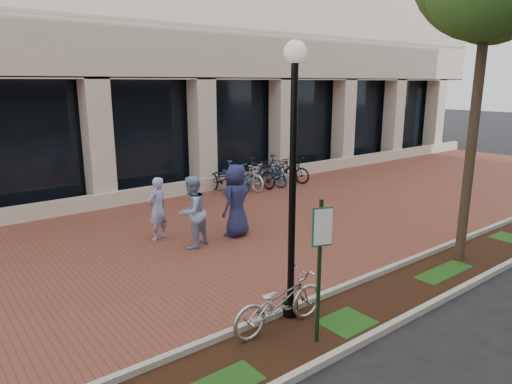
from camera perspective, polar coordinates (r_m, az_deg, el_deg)
ground at (r=12.98m, az=-2.67°, el=-4.70°), size 120.00×120.00×0.00m
brick_plaza at (r=12.98m, az=-2.67°, el=-4.68°), size 40.00×9.00×0.01m
planting_strip at (r=9.50m, az=16.46°, el=-12.35°), size 40.00×1.50×0.01m
curb_plaza_side at (r=9.88m, az=12.90°, el=-10.73°), size 40.00×0.12×0.12m
curb_street_side at (r=9.12m, az=20.40°, el=-13.43°), size 40.00×0.12×0.12m
parking_sign at (r=7.10m, az=8.04°, el=-7.65°), size 0.34×0.07×2.37m
lamppost at (r=7.58m, az=4.63°, el=2.74°), size 0.36×0.36×4.71m
locked_bicycle at (r=7.85m, az=2.90°, el=-13.53°), size 1.89×0.69×0.99m
pedestrian_left at (r=12.24m, az=-12.19°, el=-2.04°), size 0.71×0.59×1.68m
pedestrian_mid at (r=11.47m, az=-7.99°, el=-2.49°), size 1.09×0.98×1.84m
pedestrian_right at (r=12.21m, az=-2.47°, el=-1.08°), size 1.12×0.94×1.96m
bollard at (r=16.83m, az=4.08°, el=1.22°), size 0.12×0.12×0.93m
bike_rack_cluster at (r=17.99m, az=0.17°, el=2.30°), size 4.29×2.11×1.16m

